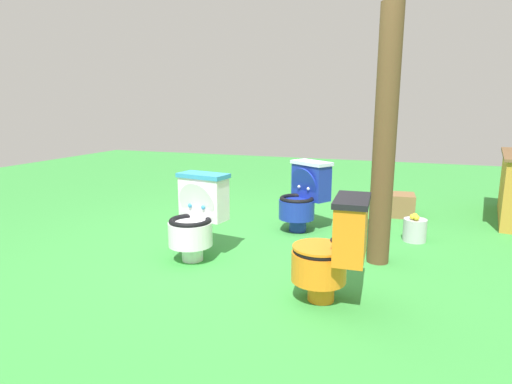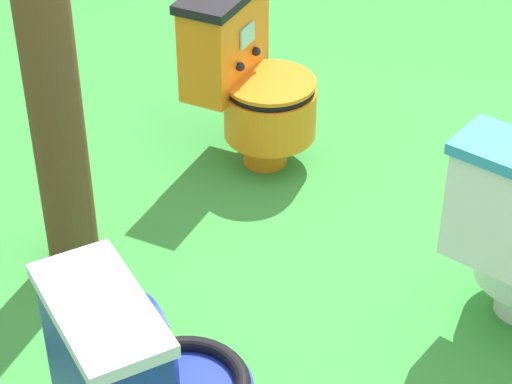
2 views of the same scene
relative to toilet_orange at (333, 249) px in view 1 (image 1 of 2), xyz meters
name	(u,v)px [view 1 (image 1 of 2)]	position (x,y,z in m)	size (l,w,h in m)	color
ground	(264,256)	(-0.67, -0.71, -0.37)	(14.00, 14.00, 0.00)	green
toilet_orange	(333,249)	(0.00, 0.00, 0.00)	(0.44, 0.51, 0.73)	orange
toilet_blue	(303,195)	(-1.57, -0.58, 0.00)	(0.63, 0.60, 0.73)	#192D9E
toilet_white	(197,216)	(-0.45, -1.24, 0.00)	(0.55, 0.48, 0.73)	white
wooden_post	(385,139)	(-0.87, 0.24, 0.66)	(0.18, 0.18, 2.07)	brown
small_crate	(401,205)	(-2.55, 0.38, -0.24)	(0.34, 0.31, 0.26)	brown
lemon_bucket	(415,229)	(-1.57, 0.53, -0.25)	(0.22, 0.22, 0.28)	#B7B7BF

